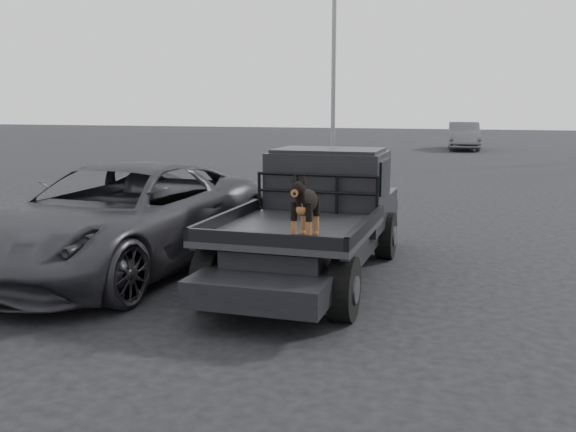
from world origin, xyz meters
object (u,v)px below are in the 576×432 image
(flatbed_ute, at_px, (313,247))
(dog, at_px, (306,207))
(parked_suv, at_px, (120,217))
(distant_car_a, at_px, (464,136))

(flatbed_ute, bearing_deg, dog, -78.30)
(parked_suv, xyz_separation_m, distant_car_a, (4.01, 28.45, -0.05))
(dog, height_order, distant_car_a, dog)
(flatbed_ute, bearing_deg, parked_suv, -172.89)
(parked_suv, bearing_deg, distant_car_a, 85.73)
(dog, xyz_separation_m, distant_car_a, (0.79, 29.63, -0.54))
(distant_car_a, bearing_deg, dog, -96.03)
(parked_suv, bearing_deg, flatbed_ute, 10.87)
(flatbed_ute, relative_size, parked_suv, 0.94)
(dog, height_order, parked_suv, dog)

